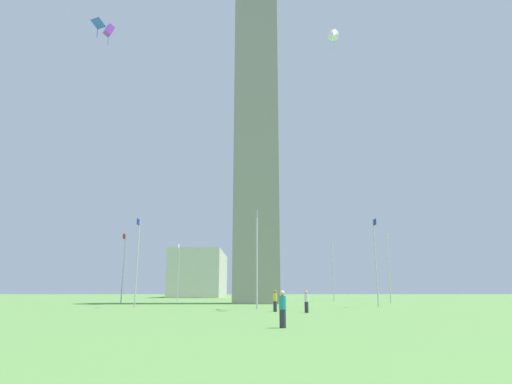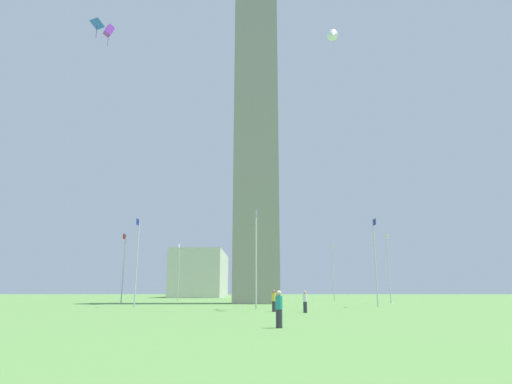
{
  "view_description": "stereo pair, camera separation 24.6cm",
  "coord_description": "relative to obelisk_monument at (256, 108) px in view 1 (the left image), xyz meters",
  "views": [
    {
      "loc": [
        56.28,
        -0.28,
        1.64
      ],
      "look_at": [
        0.0,
        0.0,
        14.55
      ],
      "focal_mm": 30.11,
      "sensor_mm": 36.0,
      "label": 1
    },
    {
      "loc": [
        56.28,
        -0.04,
        1.64
      ],
      "look_at": [
        0.0,
        0.0,
        14.55
      ],
      "focal_mm": 30.11,
      "sensor_mm": 36.0,
      "label": 2
    }
  ],
  "objects": [
    {
      "name": "flagpole_e",
      "position": [
        0.05,
        17.19,
        -21.93
      ],
      "size": [
        1.12,
        0.14,
        8.92
      ],
      "color": "silver",
      "rests_on": "ground"
    },
    {
      "name": "flagpole_n",
      "position": [
        17.24,
        0.0,
        -21.93
      ],
      "size": [
        1.12,
        0.14,
        8.92
      ],
      "color": "silver",
      "rests_on": "ground"
    },
    {
      "name": "kite_blue_diamond",
      "position": [
        24.05,
        -13.49,
        -3.17
      ],
      "size": [
        1.21,
        1.25,
        1.55
      ],
      "color": "blue"
    },
    {
      "name": "person_teal_shirt",
      "position": [
        36.39,
        1.01,
        -25.98
      ],
      "size": [
        0.32,
        0.32,
        1.63
      ],
      "rotation": [
        0.0,
        0.0,
        -3.36
      ],
      "color": "#2D2D38",
      "rests_on": "ground"
    },
    {
      "name": "flagpole_nw",
      "position": [
        12.21,
        -12.15,
        -21.93
      ],
      "size": [
        1.12,
        0.14,
        8.92
      ],
      "color": "silver",
      "rests_on": "ground"
    },
    {
      "name": "flagpole_ne",
      "position": [
        12.21,
        12.15,
        -21.93
      ],
      "size": [
        1.12,
        0.14,
        8.92
      ],
      "color": "silver",
      "rests_on": "ground"
    },
    {
      "name": "flagpole_w",
      "position": [
        0.05,
        -17.19,
        -21.93
      ],
      "size": [
        1.12,
        0.14,
        8.92
      ],
      "color": "silver",
      "rests_on": "ground"
    },
    {
      "name": "distant_building",
      "position": [
        -52.18,
        -13.57,
        -21.36
      ],
      "size": [
        28.14,
        11.52,
        10.86
      ],
      "color": "beige",
      "rests_on": "ground"
    },
    {
      "name": "flagpole_s",
      "position": [
        -17.13,
        0.0,
        -21.93
      ],
      "size": [
        1.12,
        0.14,
        8.92
      ],
      "color": "silver",
      "rests_on": "ground"
    },
    {
      "name": "person_white_shirt",
      "position": [
        23.24,
        3.65,
        -25.99
      ],
      "size": [
        0.32,
        0.32,
        1.62
      ],
      "rotation": [
        0.0,
        0.0,
        -3.21
      ],
      "color": "#2D2D38",
      "rests_on": "ground"
    },
    {
      "name": "flagpole_se",
      "position": [
        -12.1,
        12.15,
        -21.93
      ],
      "size": [
        1.12,
        0.14,
        8.92
      ],
      "color": "silver",
      "rests_on": "ground"
    },
    {
      "name": "kite_white_delta",
      "position": [
        19.93,
        7.29,
        -1.5
      ],
      "size": [
        1.5,
        1.23,
        2.18
      ],
      "color": "white"
    },
    {
      "name": "person_yellow_shirt",
      "position": [
        21.69,
        1.38,
        -25.96
      ],
      "size": [
        0.32,
        0.32,
        1.67
      ],
      "rotation": [
        0.0,
        0.0,
        -3.05
      ],
      "color": "#2D2D38",
      "rests_on": "ground"
    },
    {
      "name": "ground_plane",
      "position": [
        0.0,
        0.0,
        -26.79
      ],
      "size": [
        260.0,
        260.0,
        0.0
      ],
      "primitive_type": "plane",
      "color": "#609347"
    },
    {
      "name": "kite_purple_box",
      "position": [
        8.56,
        -18.42,
        6.5
      ],
      "size": [
        1.4,
        1.37,
        2.9
      ],
      "color": "purple"
    },
    {
      "name": "flagpole_sw",
      "position": [
        -12.1,
        -12.15,
        -21.93
      ],
      "size": [
        1.12,
        0.14,
        8.92
      ],
      "color": "silver",
      "rests_on": "ground"
    },
    {
      "name": "obelisk_monument",
      "position": [
        0.0,
        0.0,
        0.0
      ],
      "size": [
        5.89,
        5.89,
        53.58
      ],
      "color": "gray",
      "rests_on": "ground"
    }
  ]
}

